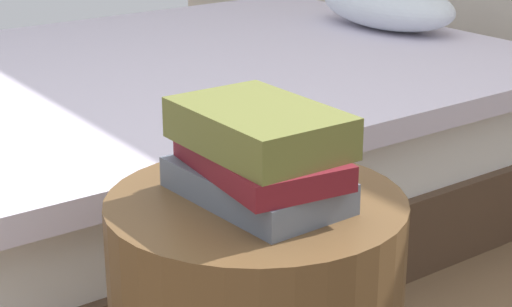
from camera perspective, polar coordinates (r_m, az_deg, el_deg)
bed at (r=2.65m, az=-3.99°, el=1.26°), size 1.59×2.04×0.62m
book_slate at (r=1.32m, az=-0.07°, el=-2.05°), size 0.29×0.18×0.05m
book_maroon at (r=1.30m, az=0.28°, el=-0.47°), size 0.28×0.19×0.04m
book_olive at (r=1.29m, az=0.33°, el=1.72°), size 0.26×0.18×0.06m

